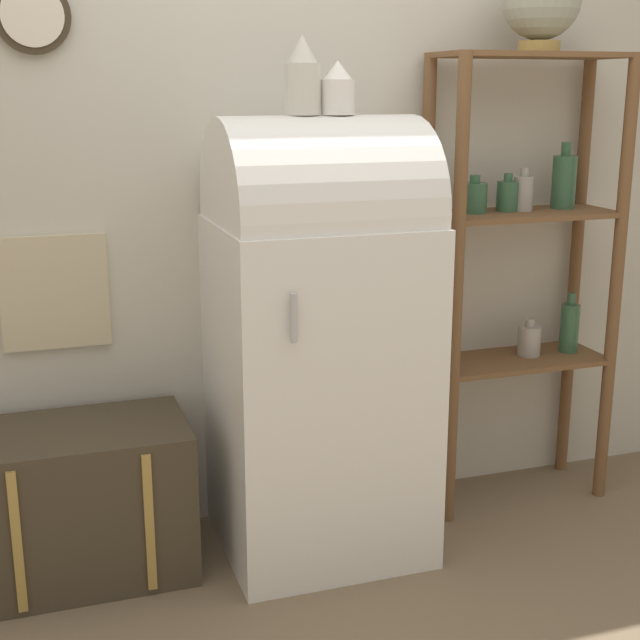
% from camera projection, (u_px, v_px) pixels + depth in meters
% --- Properties ---
extents(ground_plane, '(12.00, 12.00, 0.00)m').
position_uv_depth(ground_plane, '(338.00, 570.00, 3.15)').
color(ground_plane, '#7A664C').
extents(wall_back, '(7.00, 0.09, 2.70)m').
position_uv_depth(wall_back, '(287.00, 172.00, 3.34)').
color(wall_back, beige).
rests_on(wall_back, ground_plane).
extents(refrigerator, '(0.71, 0.69, 1.57)m').
position_uv_depth(refrigerator, '(318.00, 333.00, 3.15)').
color(refrigerator, white).
rests_on(refrigerator, ground_plane).
extents(suitcase_trunk, '(0.75, 0.47, 0.54)m').
position_uv_depth(suitcase_trunk, '(80.00, 502.00, 3.08)').
color(suitcase_trunk, '#423828').
rests_on(suitcase_trunk, ground_plane).
extents(shelf_unit, '(0.75, 0.33, 1.78)m').
position_uv_depth(shelf_unit, '(524.00, 252.00, 3.51)').
color(shelf_unit, brown).
rests_on(shelf_unit, ground_plane).
extents(globe, '(0.29, 0.29, 0.33)m').
position_uv_depth(globe, '(542.00, 1.00, 3.23)').
color(globe, '#AD8942').
rests_on(globe, shelf_unit).
extents(vase_left, '(0.12, 0.12, 0.26)m').
position_uv_depth(vase_left, '(302.00, 78.00, 2.93)').
color(vase_left, beige).
rests_on(vase_left, refrigerator).
extents(vase_center, '(0.11, 0.11, 0.18)m').
position_uv_depth(vase_center, '(338.00, 90.00, 2.96)').
color(vase_center, white).
rests_on(vase_center, refrigerator).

